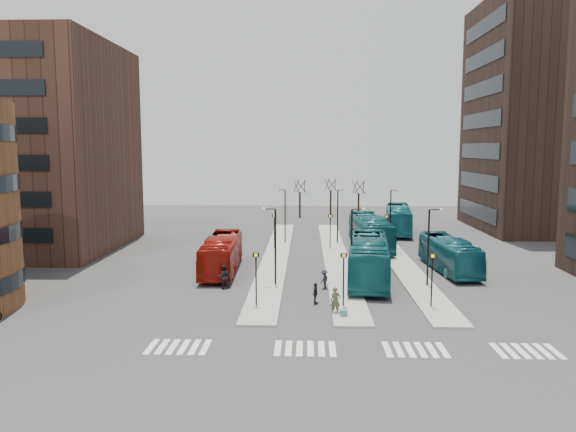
{
  "coord_description": "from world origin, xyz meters",
  "views": [
    {
      "loc": [
        -0.95,
        -25.64,
        10.95
      ],
      "look_at": [
        -2.57,
        22.91,
        5.0
      ],
      "focal_mm": 35.0,
      "sensor_mm": 36.0,
      "label": 1
    }
  ],
  "objects_px": {
    "teal_bus_b": "(370,232)",
    "teal_bus_d": "(398,219)",
    "red_bus": "(222,254)",
    "commuter_a": "(224,277)",
    "commuter_c": "(324,279)",
    "traveller": "(335,301)",
    "commuter_b": "(315,293)",
    "teal_bus_c": "(449,254)",
    "teal_bus_a": "(369,259)",
    "suitcase": "(344,314)"
  },
  "relations": [
    {
      "from": "teal_bus_b",
      "to": "teal_bus_d",
      "type": "height_order",
      "value": "teal_bus_b"
    },
    {
      "from": "red_bus",
      "to": "commuter_a",
      "type": "relative_size",
      "value": 6.08
    },
    {
      "from": "teal_bus_d",
      "to": "commuter_c",
      "type": "xyz_separation_m",
      "value": [
        -10.41,
        -29.14,
        -1.03
      ]
    },
    {
      "from": "teal_bus_b",
      "to": "traveller",
      "type": "xyz_separation_m",
      "value": [
        -5.0,
        -24.49,
        -0.89
      ]
    },
    {
      "from": "teal_bus_b",
      "to": "traveller",
      "type": "relative_size",
      "value": 7.08
    },
    {
      "from": "teal_bus_b",
      "to": "commuter_a",
      "type": "distance_m",
      "value": 22.32
    },
    {
      "from": "teal_bus_b",
      "to": "red_bus",
      "type": "bearing_deg",
      "value": -143.62
    },
    {
      "from": "commuter_b",
      "to": "commuter_c",
      "type": "relative_size",
      "value": 1.01
    },
    {
      "from": "commuter_c",
      "to": "teal_bus_c",
      "type": "bearing_deg",
      "value": 150.27
    },
    {
      "from": "teal_bus_b",
      "to": "commuter_b",
      "type": "height_order",
      "value": "teal_bus_b"
    },
    {
      "from": "red_bus",
      "to": "commuter_c",
      "type": "height_order",
      "value": "red_bus"
    },
    {
      "from": "commuter_b",
      "to": "red_bus",
      "type": "bearing_deg",
      "value": 49.99
    },
    {
      "from": "commuter_b",
      "to": "commuter_a",
      "type": "bearing_deg",
      "value": 70.75
    },
    {
      "from": "teal_bus_a",
      "to": "teal_bus_d",
      "type": "relative_size",
      "value": 1.02
    },
    {
      "from": "teal_bus_b",
      "to": "traveller",
      "type": "distance_m",
      "value": 25.01
    },
    {
      "from": "suitcase",
      "to": "teal_bus_a",
      "type": "bearing_deg",
      "value": 64.38
    },
    {
      "from": "red_bus",
      "to": "commuter_c",
      "type": "xyz_separation_m",
      "value": [
        8.9,
        -5.7,
        -0.85
      ]
    },
    {
      "from": "traveller",
      "to": "commuter_a",
      "type": "distance_m",
      "value": 10.66
    },
    {
      "from": "teal_bus_c",
      "to": "teal_bus_d",
      "type": "height_order",
      "value": "teal_bus_d"
    },
    {
      "from": "commuter_c",
      "to": "red_bus",
      "type": "bearing_deg",
      "value": -92.73
    },
    {
      "from": "red_bus",
      "to": "commuter_a",
      "type": "height_order",
      "value": "red_bus"
    },
    {
      "from": "teal_bus_b",
      "to": "suitcase",
      "type": "bearing_deg",
      "value": -103.33
    },
    {
      "from": "traveller",
      "to": "suitcase",
      "type": "bearing_deg",
      "value": -64.89
    },
    {
      "from": "teal_bus_b",
      "to": "commuter_a",
      "type": "xyz_separation_m",
      "value": [
        -13.36,
        -17.86,
        -0.86
      ]
    },
    {
      "from": "red_bus",
      "to": "teal_bus_c",
      "type": "xyz_separation_m",
      "value": [
        20.17,
        0.9,
        -0.1
      ]
    },
    {
      "from": "teal_bus_c",
      "to": "commuter_b",
      "type": "height_order",
      "value": "teal_bus_c"
    },
    {
      "from": "suitcase",
      "to": "red_bus",
      "type": "distance_m",
      "value": 16.69
    },
    {
      "from": "red_bus",
      "to": "teal_bus_a",
      "type": "height_order",
      "value": "teal_bus_a"
    },
    {
      "from": "traveller",
      "to": "commuter_c",
      "type": "height_order",
      "value": "traveller"
    },
    {
      "from": "suitcase",
      "to": "traveller",
      "type": "distance_m",
      "value": 1.14
    },
    {
      "from": "teal_bus_d",
      "to": "teal_bus_c",
      "type": "bearing_deg",
      "value": -80.3
    },
    {
      "from": "commuter_a",
      "to": "commuter_b",
      "type": "bearing_deg",
      "value": 140.45
    },
    {
      "from": "teal_bus_a",
      "to": "teal_bus_d",
      "type": "distance_m",
      "value": 27.24
    },
    {
      "from": "traveller",
      "to": "commuter_c",
      "type": "bearing_deg",
      "value": 88.01
    },
    {
      "from": "commuter_c",
      "to": "commuter_b",
      "type": "bearing_deg",
      "value": 20.06
    },
    {
      "from": "teal_bus_d",
      "to": "commuter_a",
      "type": "height_order",
      "value": "teal_bus_d"
    },
    {
      "from": "red_bus",
      "to": "traveller",
      "type": "height_order",
      "value": "red_bus"
    },
    {
      "from": "suitcase",
      "to": "traveller",
      "type": "height_order",
      "value": "traveller"
    },
    {
      "from": "teal_bus_c",
      "to": "teal_bus_d",
      "type": "bearing_deg",
      "value": 87.64
    },
    {
      "from": "red_bus",
      "to": "commuter_c",
      "type": "distance_m",
      "value": 10.6
    },
    {
      "from": "teal_bus_c",
      "to": "commuter_a",
      "type": "distance_m",
      "value": 20.29
    },
    {
      "from": "teal_bus_c",
      "to": "teal_bus_d",
      "type": "relative_size",
      "value": 0.85
    },
    {
      "from": "red_bus",
      "to": "teal_bus_d",
      "type": "relative_size",
      "value": 0.9
    },
    {
      "from": "suitcase",
      "to": "teal_bus_c",
      "type": "bearing_deg",
      "value": 43.28
    },
    {
      "from": "suitcase",
      "to": "commuter_c",
      "type": "xyz_separation_m",
      "value": [
        -1.02,
        7.66,
        0.48
      ]
    },
    {
      "from": "teal_bus_a",
      "to": "teal_bus_d",
      "type": "xyz_separation_m",
      "value": [
        6.68,
        26.41,
        -0.04
      ]
    },
    {
      "from": "teal_bus_d",
      "to": "suitcase",
      "type": "bearing_deg",
      "value": -96.81
    },
    {
      "from": "suitcase",
      "to": "teal_bus_b",
      "type": "height_order",
      "value": "teal_bus_b"
    },
    {
      "from": "commuter_a",
      "to": "commuter_b",
      "type": "distance_m",
      "value": 8.19
    },
    {
      "from": "red_bus",
      "to": "teal_bus_a",
      "type": "relative_size",
      "value": 0.88
    }
  ]
}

